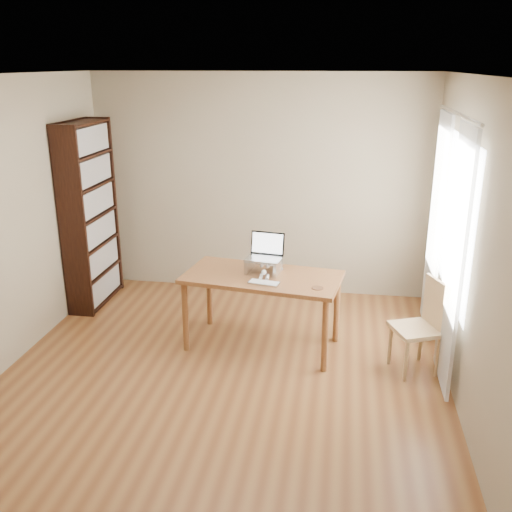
{
  "coord_description": "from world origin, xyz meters",
  "views": [
    {
      "loc": [
        1.01,
        -4.33,
        2.69
      ],
      "look_at": [
        0.21,
        0.72,
        0.95
      ],
      "focal_mm": 40.0,
      "sensor_mm": 36.0,
      "label": 1
    }
  ],
  "objects_px": {
    "bookshelf": "(90,215)",
    "keyboard": "(264,283)",
    "cat": "(267,265)",
    "laptop": "(264,252)",
    "chair": "(424,324)",
    "desk": "(262,284)"
  },
  "relations": [
    {
      "from": "cat",
      "to": "chair",
      "type": "relative_size",
      "value": 0.56
    },
    {
      "from": "bookshelf",
      "to": "laptop",
      "type": "distance_m",
      "value": 2.21
    },
    {
      "from": "cat",
      "to": "chair",
      "type": "distance_m",
      "value": 1.57
    },
    {
      "from": "bookshelf",
      "to": "desk",
      "type": "relative_size",
      "value": 1.33
    },
    {
      "from": "cat",
      "to": "chair",
      "type": "height_order",
      "value": "cat"
    },
    {
      "from": "keyboard",
      "to": "chair",
      "type": "bearing_deg",
      "value": 9.02
    },
    {
      "from": "laptop",
      "to": "keyboard",
      "type": "relative_size",
      "value": 1.2
    },
    {
      "from": "keyboard",
      "to": "cat",
      "type": "xyz_separation_m",
      "value": [
        -0.02,
        0.33,
        0.06
      ]
    },
    {
      "from": "bookshelf",
      "to": "cat",
      "type": "height_order",
      "value": "bookshelf"
    },
    {
      "from": "desk",
      "to": "chair",
      "type": "xyz_separation_m",
      "value": [
        1.5,
        -0.27,
        -0.19
      ]
    },
    {
      "from": "bookshelf",
      "to": "keyboard",
      "type": "relative_size",
      "value": 6.86
    },
    {
      "from": "cat",
      "to": "desk",
      "type": "bearing_deg",
      "value": -105.16
    },
    {
      "from": "desk",
      "to": "keyboard",
      "type": "distance_m",
      "value": 0.25
    },
    {
      "from": "keyboard",
      "to": "bookshelf",
      "type": "bearing_deg",
      "value": 165.18
    },
    {
      "from": "bookshelf",
      "to": "cat",
      "type": "relative_size",
      "value": 4.3
    },
    {
      "from": "chair",
      "to": "bookshelf",
      "type": "bearing_deg",
      "value": 140.72
    },
    {
      "from": "bookshelf",
      "to": "laptop",
      "type": "relative_size",
      "value": 5.71
    },
    {
      "from": "desk",
      "to": "chair",
      "type": "bearing_deg",
      "value": -1.8
    },
    {
      "from": "desk",
      "to": "bookshelf",
      "type": "bearing_deg",
      "value": 167.13
    },
    {
      "from": "chair",
      "to": "desk",
      "type": "bearing_deg",
      "value": 147.32
    },
    {
      "from": "desk",
      "to": "cat",
      "type": "bearing_deg",
      "value": 85.45
    },
    {
      "from": "desk",
      "to": "chair",
      "type": "distance_m",
      "value": 1.54
    }
  ]
}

